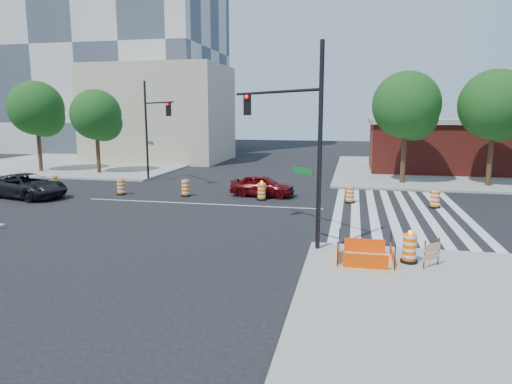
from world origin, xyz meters
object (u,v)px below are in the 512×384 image
at_px(red_coupe, 263,185).
at_px(dark_suv, 27,186).
at_px(signal_pole_nw, 153,121).
at_px(signal_pole_se, 293,127).

distance_m(red_coupe, dark_suv, 14.51).
xyz_separation_m(red_coupe, dark_suv, (-14.09, -3.46, 0.05)).
distance_m(red_coupe, signal_pole_nw, 10.39).
relative_size(dark_suv, signal_pole_nw, 0.72).
distance_m(signal_pole_se, signal_pole_nw, 18.08).
bearing_deg(dark_suv, signal_pole_se, -96.78).
relative_size(red_coupe, dark_suv, 0.76).
distance_m(dark_suv, signal_pole_se, 18.75).
bearing_deg(signal_pole_se, red_coupe, -28.39).
relative_size(dark_suv, signal_pole_se, 0.70).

